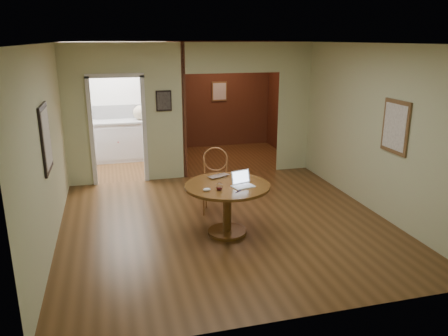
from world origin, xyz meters
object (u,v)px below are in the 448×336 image
object	(u,v)px
closed_laptop	(221,177)
dining_table	(227,197)
chair	(215,177)
open_laptop	(242,182)

from	to	relation	value
closed_laptop	dining_table	bearing A→B (deg)	-110.64
chair	closed_laptop	world-z (taller)	chair
chair	open_laptop	world-z (taller)	chair
dining_table	closed_laptop	xyz separation A→B (m)	(-0.02, 0.33, 0.21)
open_laptop	dining_table	bearing A→B (deg)	138.27
open_laptop	closed_laptop	xyz separation A→B (m)	(-0.20, 0.42, -0.05)
dining_table	chair	bearing A→B (deg)	87.51
chair	open_laptop	size ratio (longest dim) A/B	3.16
chair	closed_laptop	distance (m)	0.62
open_laptop	closed_laptop	size ratio (longest dim) A/B	1.02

